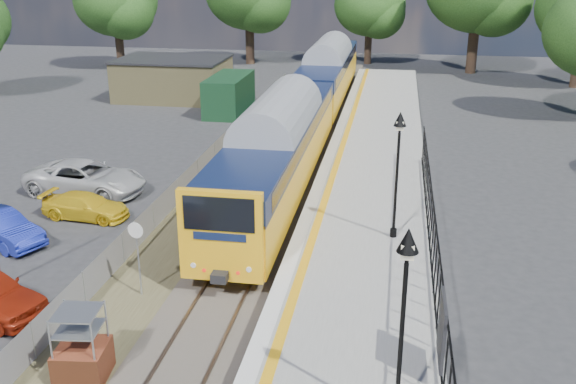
% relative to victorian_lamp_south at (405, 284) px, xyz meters
% --- Properties ---
extents(ground, '(120.00, 120.00, 0.00)m').
position_rel_victorian_lamp_south_xyz_m(ground, '(-5.50, 4.00, -4.30)').
color(ground, '#2D2D30').
rests_on(ground, ground).
extents(track_bed, '(5.90, 80.00, 0.29)m').
position_rel_victorian_lamp_south_xyz_m(track_bed, '(-5.97, 13.67, -4.21)').
color(track_bed, '#473F38').
rests_on(track_bed, ground).
extents(platform, '(5.00, 70.00, 0.90)m').
position_rel_victorian_lamp_south_xyz_m(platform, '(-1.30, 12.00, -3.85)').
color(platform, gray).
rests_on(platform, ground).
extents(platform_edge, '(0.90, 70.00, 0.01)m').
position_rel_victorian_lamp_south_xyz_m(platform_edge, '(-3.36, 12.00, -3.39)').
color(platform_edge, silver).
rests_on(platform_edge, platform).
extents(victorian_lamp_south, '(0.44, 0.44, 4.60)m').
position_rel_victorian_lamp_south_xyz_m(victorian_lamp_south, '(0.00, 0.00, 0.00)').
color(victorian_lamp_south, black).
rests_on(victorian_lamp_south, platform).
extents(victorian_lamp_north, '(0.44, 0.44, 4.60)m').
position_rel_victorian_lamp_south_xyz_m(victorian_lamp_north, '(-0.20, 10.00, 0.00)').
color(victorian_lamp_north, black).
rests_on(victorian_lamp_north, platform).
extents(palisade_fence, '(0.12, 26.00, 2.00)m').
position_rel_victorian_lamp_south_xyz_m(palisade_fence, '(1.05, 6.24, -2.46)').
color(palisade_fence, black).
rests_on(palisade_fence, platform).
extents(wire_fence, '(0.06, 52.00, 1.20)m').
position_rel_victorian_lamp_south_xyz_m(wire_fence, '(-9.70, 16.00, -3.70)').
color(wire_fence, '#999EA3').
rests_on(wire_fence, ground).
extents(outbuilding, '(10.80, 10.10, 3.12)m').
position_rel_victorian_lamp_south_xyz_m(outbuilding, '(-16.41, 35.21, -2.78)').
color(outbuilding, '#978B55').
rests_on(outbuilding, ground).
extents(tree_line, '(56.80, 43.80, 11.88)m').
position_rel_victorian_lamp_south_xyz_m(tree_line, '(-4.10, 46.00, 2.31)').
color(tree_line, '#332319').
rests_on(tree_line, ground).
extents(train, '(2.82, 40.83, 3.51)m').
position_rel_victorian_lamp_south_xyz_m(train, '(-5.50, 26.42, -1.96)').
color(train, '#F2AB15').
rests_on(train, ground).
extents(brick_plinth, '(1.40, 1.40, 2.04)m').
position_rel_victorian_lamp_south_xyz_m(brick_plinth, '(-8.00, 1.47, -3.32)').
color(brick_plinth, brown).
rests_on(brick_plinth, ground).
extents(speed_sign, '(0.53, 0.13, 2.62)m').
position_rel_victorian_lamp_south_xyz_m(speed_sign, '(-8.19, 5.84, -2.54)').
color(speed_sign, '#999EA3').
rests_on(speed_sign, ground).
extents(car_blue, '(4.14, 2.82, 1.29)m').
position_rel_victorian_lamp_south_xyz_m(car_blue, '(-15.02, 8.83, -3.65)').
color(car_blue, '#1B29A3').
rests_on(car_blue, ground).
extents(car_yellow, '(3.80, 1.78, 1.07)m').
position_rel_victorian_lamp_south_xyz_m(car_yellow, '(-13.01, 11.82, -3.76)').
color(car_yellow, yellow).
rests_on(car_yellow, ground).
extents(car_white, '(5.77, 3.09, 1.54)m').
position_rel_victorian_lamp_south_xyz_m(car_white, '(-14.34, 14.60, -3.53)').
color(car_white, silver).
rests_on(car_white, ground).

